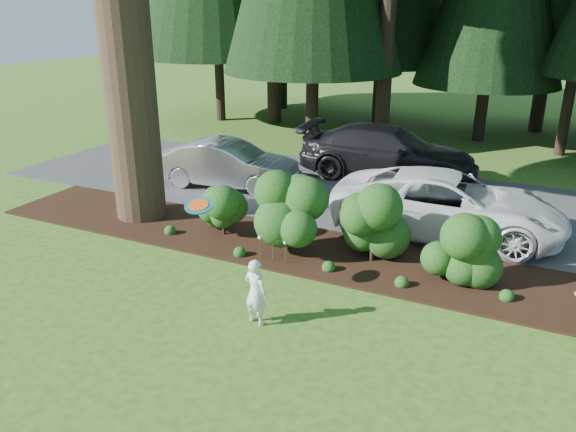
# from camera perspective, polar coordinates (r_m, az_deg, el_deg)

# --- Properties ---
(ground) EXTENTS (80.00, 80.00, 0.00)m
(ground) POSITION_cam_1_polar(r_m,az_deg,el_deg) (10.04, -6.34, -10.37)
(ground) COLOR #2A5418
(ground) RESTS_ON ground
(mulch_bed) EXTENTS (16.00, 2.50, 0.05)m
(mulch_bed) POSITION_cam_1_polar(r_m,az_deg,el_deg) (12.57, 1.42, -3.36)
(mulch_bed) COLOR black
(mulch_bed) RESTS_ON ground
(driveway) EXTENTS (22.00, 6.00, 0.03)m
(driveway) POSITION_cam_1_polar(r_m,az_deg,el_deg) (16.29, 7.56, 2.19)
(driveway) COLOR #38383A
(driveway) RESTS_ON ground
(shrub_row) EXTENTS (6.53, 1.60, 1.61)m
(shrub_row) POSITION_cam_1_polar(r_m,az_deg,el_deg) (11.90, 4.61, -0.77)
(shrub_row) COLOR #1C3E13
(shrub_row) RESTS_ON ground
(lily_cluster) EXTENTS (0.69, 0.09, 0.57)m
(lily_cluster) POSITION_cam_1_polar(r_m,az_deg,el_deg) (11.80, -1.59, -2.55)
(lily_cluster) COLOR #1C3E13
(lily_cluster) RESTS_ON ground
(car_silver_wagon) EXTENTS (4.27, 1.88, 1.36)m
(car_silver_wagon) POSITION_cam_1_polar(r_m,az_deg,el_deg) (16.73, -6.11, 5.26)
(car_silver_wagon) COLOR #BCBCC1
(car_silver_wagon) RESTS_ON driveway
(car_white_suv) EXTENTS (5.51, 2.87, 1.48)m
(car_white_suv) POSITION_cam_1_polar(r_m,az_deg,el_deg) (13.62, 15.91, 1.15)
(car_white_suv) COLOR white
(car_white_suv) RESTS_ON driveway
(car_dark_suv) EXTENTS (5.63, 2.59, 1.59)m
(car_dark_suv) POSITION_cam_1_polar(r_m,az_deg,el_deg) (17.80, 10.13, 6.40)
(car_dark_suv) COLOR black
(car_dark_suv) RESTS_ON driveway
(child) EXTENTS (0.48, 0.36, 1.20)m
(child) POSITION_cam_1_polar(r_m,az_deg,el_deg) (9.60, -3.31, -7.70)
(child) COLOR white
(child) RESTS_ON ground
(frisbee) EXTENTS (0.52, 0.50, 0.21)m
(frisbee) POSITION_cam_1_polar(r_m,az_deg,el_deg) (10.04, -9.07, 1.07)
(frisbee) COLOR #16647A
(frisbee) RESTS_ON ground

